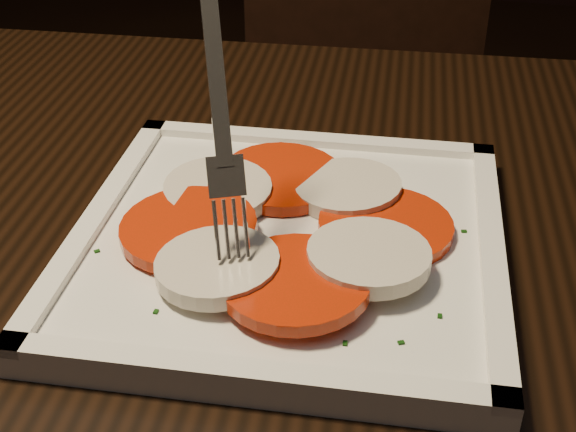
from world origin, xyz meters
name	(u,v)px	position (x,y,z in m)	size (l,w,h in m)	color
table	(191,388)	(0.05, 0.02, 0.65)	(1.27, 0.91, 0.75)	black
chair	(375,71)	(0.06, 0.88, 0.53)	(0.53, 0.53, 0.93)	black
plate	(288,245)	(0.11, 0.05, 0.76)	(0.27, 0.27, 0.01)	white
caprese_salad	(288,225)	(0.11, 0.05, 0.77)	(0.22, 0.22, 0.02)	red
fork	(215,80)	(0.07, 0.05, 0.87)	(0.04, 0.09, 0.17)	white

